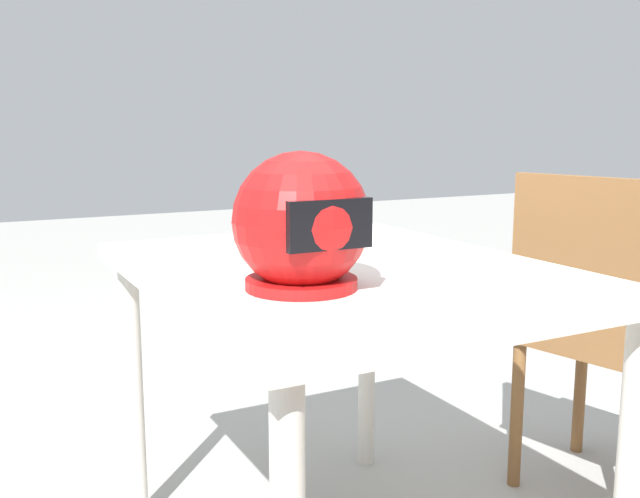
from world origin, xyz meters
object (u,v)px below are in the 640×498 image
at_px(motorcycle_helmet, 301,224).
at_px(chair_side, 594,322).
at_px(dining_table, 342,308).
at_px(pizza, 300,241).

bearing_deg(motorcycle_helmet, chair_side, -170.17).
distance_m(dining_table, motorcycle_helmet, 0.32).
height_order(dining_table, motorcycle_helmet, motorcycle_helmet).
xyz_separation_m(pizza, motorcycle_helmet, (0.17, 0.35, 0.09)).
relative_size(motorcycle_helmet, chair_side, 0.28).
relative_size(pizza, chair_side, 0.28).
height_order(dining_table, pizza, pizza).
distance_m(dining_table, chair_side, 0.78).
relative_size(pizza, motorcycle_helmet, 1.01).
xyz_separation_m(pizza, chair_side, (-0.78, 0.19, -0.25)).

